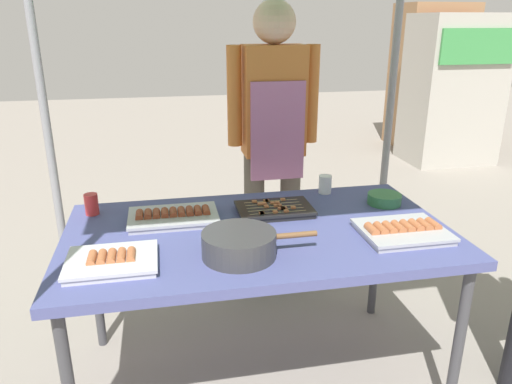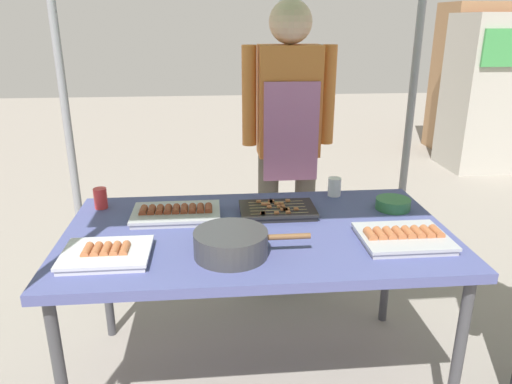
{
  "view_description": "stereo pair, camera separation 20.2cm",
  "coord_description": "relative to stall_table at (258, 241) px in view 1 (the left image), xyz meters",
  "views": [
    {
      "loc": [
        -0.37,
        -1.82,
        1.58
      ],
      "look_at": [
        0.0,
        0.05,
        0.9
      ],
      "focal_mm": 33.98,
      "sensor_mm": 36.0,
      "label": 1
    },
    {
      "loc": [
        -0.17,
        -1.85,
        1.58
      ],
      "look_at": [
        0.0,
        0.05,
        0.9
      ],
      "focal_mm": 33.98,
      "sensor_mm": 36.0,
      "label": 2
    }
  ],
  "objects": [
    {
      "name": "tray_spring_rolls",
      "position": [
        0.56,
        -0.17,
        0.07
      ],
      "size": [
        0.34,
        0.28,
        0.05
      ],
      "color": "#ADADB2",
      "rests_on": "stall_table"
    },
    {
      "name": "neighbor_stall_right",
      "position": [
        3.08,
        4.01,
        0.2
      ],
      "size": [
        0.88,
        0.65,
        1.78
      ],
      "color": "#9E724C",
      "rests_on": "ground"
    },
    {
      "name": "tray_pork_links",
      "position": [
        -0.58,
        -0.21,
        0.07
      ],
      "size": [
        0.32,
        0.25,
        0.05
      ],
      "color": "silver",
      "rests_on": "stall_table"
    },
    {
      "name": "vendor_woman",
      "position": [
        0.25,
        0.81,
        0.31
      ],
      "size": [
        0.52,
        0.24,
        1.69
      ],
      "rotation": [
        0.0,
        0.0,
        3.14
      ],
      "color": "#595147",
      "rests_on": "ground"
    },
    {
      "name": "cooking_wok",
      "position": [
        -0.12,
        -0.22,
        0.1
      ],
      "size": [
        0.44,
        0.28,
        0.1
      ],
      "color": "#38383A",
      "rests_on": "stall_table"
    },
    {
      "name": "drink_cup_near_edge",
      "position": [
        -0.7,
        0.31,
        0.1
      ],
      "size": [
        0.06,
        0.06,
        0.1
      ],
      "primitive_type": "cylinder",
      "color": "red",
      "rests_on": "stall_table"
    },
    {
      "name": "condiment_bowl",
      "position": [
        0.65,
        0.18,
        0.08
      ],
      "size": [
        0.16,
        0.16,
        0.05
      ],
      "primitive_type": "cylinder",
      "color": "#33723F",
      "rests_on": "stall_table"
    },
    {
      "name": "drink_cup_by_wok",
      "position": [
        0.42,
        0.38,
        0.1
      ],
      "size": [
        0.06,
        0.06,
        0.09
      ],
      "primitive_type": "cylinder",
      "color": "white",
      "rests_on": "stall_table"
    },
    {
      "name": "ground_plane",
      "position": [
        0.0,
        0.0,
        -0.7
      ],
      "size": [
        18.0,
        18.0,
        0.0
      ],
      "primitive_type": "plane",
      "color": "gray"
    },
    {
      "name": "neighbor_stall_left",
      "position": [
        2.91,
        3.21,
        0.13
      ],
      "size": [
        0.95,
        0.73,
        1.65
      ],
      "color": "#B7B2A8",
      "rests_on": "ground"
    },
    {
      "name": "stall_table",
      "position": [
        0.0,
        0.0,
        0.0
      ],
      "size": [
        1.6,
        0.9,
        0.75
      ],
      "color": "#4C518C",
      "rests_on": "ground"
    },
    {
      "name": "tray_meat_skewers",
      "position": [
        0.11,
        0.17,
        0.07
      ],
      "size": [
        0.34,
        0.22,
        0.04
      ],
      "color": "black",
      "rests_on": "stall_table"
    },
    {
      "name": "tray_grilled_sausages",
      "position": [
        -0.35,
        0.16,
        0.07
      ],
      "size": [
        0.39,
        0.25,
        0.05
      ],
      "color": "#ADADB2",
      "rests_on": "stall_table"
    }
  ]
}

